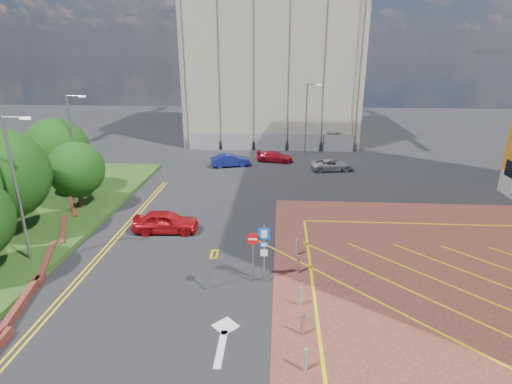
# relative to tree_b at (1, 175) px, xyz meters

# --- Properties ---
(ground) EXTENTS (140.00, 140.00, 0.00)m
(ground) POSITION_rel_tree_b_xyz_m (15.50, -5.00, -4.24)
(ground) COLOR black
(ground) RESTS_ON ground
(retaining_wall) EXTENTS (6.06, 20.33, 0.40)m
(retaining_wall) POSITION_rel_tree_b_xyz_m (3.70, -3.00, -4.04)
(retaining_wall) COLOR brown
(retaining_wall) RESTS_ON ground
(tree_b) EXTENTS (5.60, 5.60, 6.74)m
(tree_b) POSITION_rel_tree_b_xyz_m (0.00, 0.00, 0.00)
(tree_b) COLOR #3D2B1C
(tree_b) RESTS_ON grass_bed
(tree_c) EXTENTS (4.00, 4.00, 4.90)m
(tree_c) POSITION_rel_tree_b_xyz_m (2.00, 5.00, -1.04)
(tree_c) COLOR #3D2B1C
(tree_c) RESTS_ON grass_bed
(tree_d) EXTENTS (5.00, 5.00, 6.08)m
(tree_d) POSITION_rel_tree_b_xyz_m (-1.00, 8.00, -0.37)
(tree_d) COLOR #3D2B1C
(tree_d) RESTS_ON grass_bed
(lamp_left_near) EXTENTS (1.53, 0.16, 8.00)m
(lamp_left_near) POSITION_rel_tree_b_xyz_m (3.08, -3.00, 0.42)
(lamp_left_near) COLOR #9EA0A8
(lamp_left_near) RESTS_ON grass_bed
(lamp_left_far) EXTENTS (1.53, 0.16, 8.00)m
(lamp_left_far) POSITION_rel_tree_b_xyz_m (1.08, 7.00, 0.42)
(lamp_left_far) COLOR #9EA0A8
(lamp_left_far) RESTS_ON grass_bed
(lamp_back) EXTENTS (1.53, 0.16, 8.00)m
(lamp_back) POSITION_rel_tree_b_xyz_m (19.58, 23.00, 0.12)
(lamp_back) COLOR #9EA0A8
(lamp_back) RESTS_ON ground
(sign_cluster) EXTENTS (1.17, 0.12, 3.20)m
(sign_cluster) POSITION_rel_tree_b_xyz_m (15.80, -4.02, -2.28)
(sign_cluster) COLOR #9EA0A8
(sign_cluster) RESTS_ON ground
(warning_sign) EXTENTS (0.78, 0.42, 2.25)m
(warning_sign) POSITION_rel_tree_b_xyz_m (13.49, -4.87, -2.81)
(warning_sign) COLOR #9EA0A8
(warning_sign) RESTS_ON ground
(bollard_row) EXTENTS (0.14, 11.14, 0.90)m
(bollard_row) POSITION_rel_tree_b_xyz_m (17.80, -6.67, -3.77)
(bollard_row) COLOR #9EA0A8
(bollard_row) RESTS_ON forecourt
(construction_building) EXTENTS (21.20, 19.20, 22.00)m
(construction_building) POSITION_rel_tree_b_xyz_m (15.50, 35.00, 6.76)
(construction_building) COLOR #A39C85
(construction_building) RESTS_ON ground
(construction_fence) EXTENTS (21.60, 0.06, 2.00)m
(construction_fence) POSITION_rel_tree_b_xyz_m (16.50, 25.00, -3.24)
(construction_fence) COLOR gray
(construction_fence) RESTS_ON ground
(car_red_left) EXTENTS (4.35, 1.97, 1.45)m
(car_red_left) POSITION_rel_tree_b_xyz_m (9.32, 1.69, -3.51)
(car_red_left) COLOR #AE0E14
(car_red_left) RESTS_ON ground
(car_blue_back) EXTENTS (4.20, 2.41, 1.31)m
(car_blue_back) POSITION_rel_tree_b_xyz_m (11.60, 17.76, -3.58)
(car_blue_back) COLOR navy
(car_blue_back) RESTS_ON ground
(car_red_back) EXTENTS (4.06, 2.21, 1.12)m
(car_red_back) POSITION_rel_tree_b_xyz_m (16.12, 19.93, -3.68)
(car_red_back) COLOR #B30F22
(car_red_back) RESTS_ON ground
(car_silver_back) EXTENTS (4.41, 2.63, 1.15)m
(car_silver_back) POSITION_rel_tree_b_xyz_m (21.85, 16.92, -3.66)
(car_silver_back) COLOR #ACABB2
(car_silver_back) RESTS_ON ground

